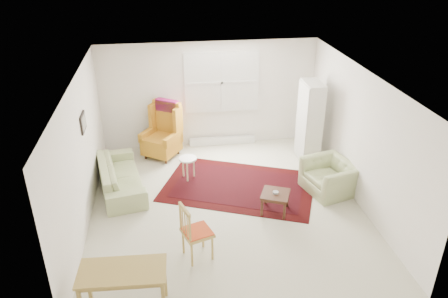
{
  "coord_description": "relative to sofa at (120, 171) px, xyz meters",
  "views": [
    {
      "loc": [
        -1.04,
        -6.86,
        4.65
      ],
      "look_at": [
        0.0,
        0.3,
        1.05
      ],
      "focal_mm": 35.0,
      "sensor_mm": 36.0,
      "label": 1
    }
  ],
  "objects": [
    {
      "name": "coffee_table",
      "position": [
        2.86,
        -1.25,
        -0.2
      ],
      "size": [
        0.64,
        0.64,
        0.4
      ],
      "primitive_type": null,
      "rotation": [
        0.0,
        0.0,
        -0.41
      ],
      "color": "#3C1F12",
      "rests_on": "ground"
    },
    {
      "name": "room",
      "position": [
        2.02,
        -0.72,
        0.86
      ],
      "size": [
        5.04,
        5.54,
        2.51
      ],
      "color": "beige",
      "rests_on": "ground"
    },
    {
      "name": "wingback_chair",
      "position": [
        0.84,
        1.3,
        0.24
      ],
      "size": [
        1.04,
        1.05,
        1.27
      ],
      "primitive_type": null,
      "rotation": [
        0.0,
        0.0,
        -0.59
      ],
      "color": "#C2811D",
      "rests_on": "ground"
    },
    {
      "name": "rug",
      "position": [
        2.36,
        -0.28,
        -0.38
      ],
      "size": [
        3.48,
        2.9,
        0.03
      ],
      "primitive_type": null,
      "rotation": [
        0.0,
        0.0,
        -0.39
      ],
      "color": "black",
      "rests_on": "ground"
    },
    {
      "name": "desk",
      "position": [
        0.28,
        -3.28,
        -0.04
      ],
      "size": [
        1.17,
        0.63,
        0.72
      ],
      "primitive_type": null,
      "rotation": [
        0.0,
        0.0,
        -0.05
      ],
      "color": "#B09347",
      "rests_on": "ground"
    },
    {
      "name": "armchair",
      "position": [
        4.1,
        -0.7,
        -0.02
      ],
      "size": [
        1.09,
        1.17,
        0.76
      ],
      "primitive_type": "imported",
      "rotation": [
        0.0,
        0.0,
        -1.3
      ],
      "color": "#9BA76F",
      "rests_on": "ground"
    },
    {
      "name": "desk_chair",
      "position": [
        1.34,
        -2.29,
        0.09
      ],
      "size": [
        0.55,
        0.55,
        0.98
      ],
      "primitive_type": null,
      "rotation": [
        0.0,
        0.0,
        1.9
      ],
      "color": "#B09347",
      "rests_on": "ground"
    },
    {
      "name": "stool",
      "position": [
        1.37,
        0.19,
        -0.15
      ],
      "size": [
        0.46,
        0.46,
        0.49
      ],
      "primitive_type": null,
      "rotation": [
        0.0,
        0.0,
        0.32
      ],
      "color": "white",
      "rests_on": "ground"
    },
    {
      "name": "cabinet",
      "position": [
        4.1,
        0.7,
        0.51
      ],
      "size": [
        0.38,
        0.73,
        1.82
      ],
      "primitive_type": null,
      "rotation": [
        0.0,
        0.0,
        -0.0
      ],
      "color": "white",
      "rests_on": "ground"
    },
    {
      "name": "sofa",
      "position": [
        0.0,
        0.0,
        0.0
      ],
      "size": [
        1.13,
        2.08,
        0.79
      ],
      "primitive_type": "imported",
      "rotation": [
        0.0,
        0.0,
        1.76
      ],
      "color": "#9BA76F",
      "rests_on": "ground"
    }
  ]
}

